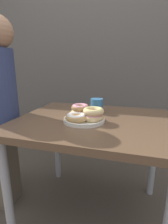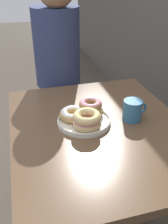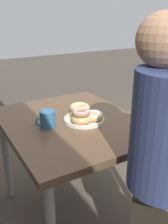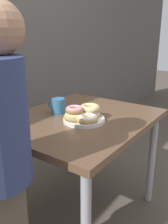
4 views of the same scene
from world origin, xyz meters
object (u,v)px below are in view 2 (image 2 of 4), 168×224
object	(u,v)px
dining_table	(99,141)
coffee_mug	(133,110)
person_figure	(58,76)
donut_plate	(85,115)

from	to	relation	value
dining_table	coffee_mug	size ratio (longest dim) A/B	7.80
coffee_mug	person_figure	world-z (taller)	person_figure
donut_plate	person_figure	size ratio (longest dim) A/B	0.20
person_figure	donut_plate	bearing A→B (deg)	1.07
dining_table	donut_plate	world-z (taller)	donut_plate
donut_plate	person_figure	bearing A→B (deg)	-178.93
donut_plate	coffee_mug	size ratio (longest dim) A/B	2.19
donut_plate	person_figure	xyz separation A→B (m)	(-0.67, -0.01, -0.06)
donut_plate	coffee_mug	world-z (taller)	coffee_mug
person_figure	coffee_mug	bearing A→B (deg)	19.18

